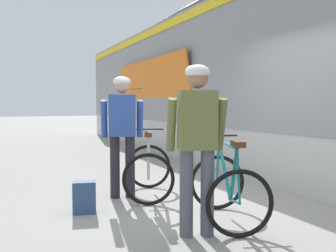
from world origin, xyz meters
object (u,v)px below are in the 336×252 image
cyclist_far_in_olive (197,134)px  bicycle_far_teal (227,188)px  backpack_on_platform (84,197)px  train_car (284,76)px  cyclist_near_in_blue (122,126)px  bicycle_near_silver (148,169)px

cyclist_far_in_olive → bicycle_far_teal: (0.53, 0.22, -0.65)m
cyclist_far_in_olive → bicycle_far_teal: bearing=22.7°
cyclist_far_in_olive → backpack_on_platform: bearing=124.6°
train_car → backpack_on_platform: bearing=-161.8°
train_car → cyclist_near_in_blue: (-3.94, -0.99, -0.91)m
bicycle_far_teal → bicycle_near_silver: bearing=103.7°
cyclist_near_in_blue → cyclist_far_in_olive: 1.83m
train_car → bicycle_near_silver: bearing=-163.2°
bicycle_near_silver → backpack_on_platform: size_ratio=3.15×
cyclist_near_in_blue → backpack_on_platform: cyclist_near_in_blue is taller
cyclist_near_in_blue → bicycle_near_silver: size_ratio=1.40×
cyclist_far_in_olive → bicycle_far_teal: 0.87m
bicycle_far_teal → cyclist_near_in_blue: bearing=114.9°
bicycle_near_silver → bicycle_far_teal: 1.55m
backpack_on_platform → cyclist_far_in_olive: bearing=-40.7°
train_car → backpack_on_platform: train_car is taller
cyclist_far_in_olive → bicycle_near_silver: (0.16, 1.72, -0.65)m
cyclist_far_in_olive → train_car: bearing=36.9°
cyclist_far_in_olive → bicycle_near_silver: 1.85m
cyclist_near_in_blue → backpack_on_platform: size_ratio=4.40×
train_car → cyclist_near_in_blue: 4.16m
bicycle_far_teal → backpack_on_platform: bicycle_far_teal is taller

